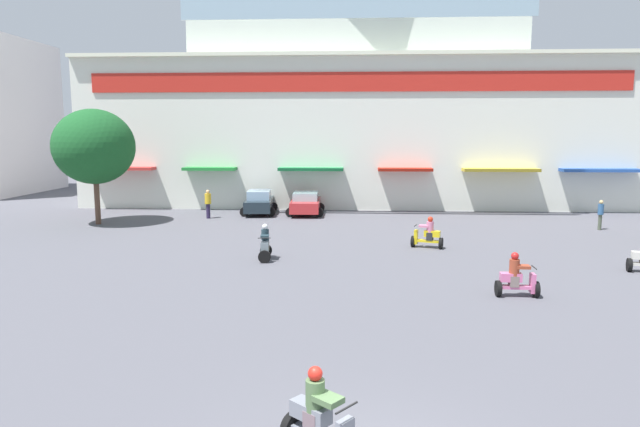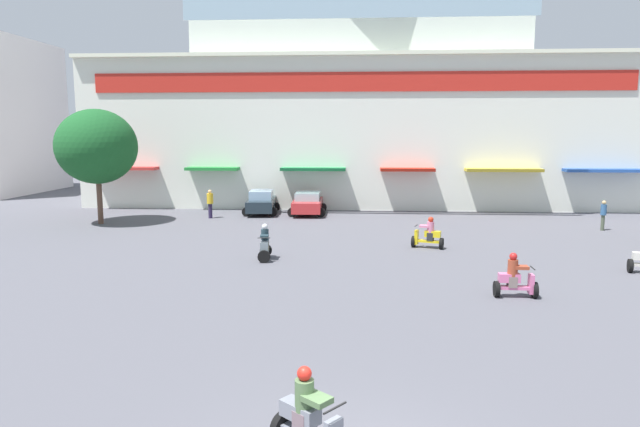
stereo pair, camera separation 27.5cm
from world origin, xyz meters
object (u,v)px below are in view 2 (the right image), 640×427
scooter_rider_2 (515,279)px  scooter_rider_3 (428,235)px  plaza_tree_0 (97,147)px  scooter_rider_6 (309,419)px  pedestrian_1 (603,213)px  parked_car_1 (308,203)px  scooter_rider_7 (265,245)px  pedestrian_0 (210,202)px  parked_car_0 (261,202)px

scooter_rider_2 → scooter_rider_3: 7.85m
plaza_tree_0 → scooter_rider_6: (14.17, -22.71, -3.85)m
scooter_rider_2 → pedestrian_1: size_ratio=0.90×
parked_car_1 → scooter_rider_3: size_ratio=2.63×
plaza_tree_0 → scooter_rider_7: plaza_tree_0 is taller
scooter_rider_3 → plaza_tree_0: bearing=162.5°
pedestrian_0 → pedestrian_1: size_ratio=1.09×
plaza_tree_0 → pedestrian_0: bearing=23.4°
parked_car_1 → pedestrian_0: 6.23m
parked_car_0 → scooter_rider_3: size_ratio=2.66×
parked_car_1 → pedestrian_0: pedestrian_0 is taller
scooter_rider_3 → scooter_rider_7: bearing=-158.7°
scooter_rider_6 → pedestrian_0: size_ratio=0.85×
scooter_rider_7 → scooter_rider_2: bearing=-28.5°
plaza_tree_0 → pedestrian_1: size_ratio=4.04×
pedestrian_1 → scooter_rider_7: bearing=-154.6°
parked_car_1 → scooter_rider_7: size_ratio=2.66×
parked_car_0 → scooter_rider_2: bearing=-57.7°
parked_car_1 → scooter_rider_2: (8.32, -17.90, -0.14)m
plaza_tree_0 → parked_car_0: 10.49m
scooter_rider_2 → scooter_rider_7: scooter_rider_7 is taller
scooter_rider_6 → pedestrian_0: (-8.35, 25.23, 0.39)m
plaza_tree_0 → scooter_rider_3: bearing=-17.5°
scooter_rider_7 → pedestrian_1: size_ratio=0.92×
scooter_rider_6 → plaza_tree_0: bearing=122.0°
scooter_rider_3 → pedestrian_0: (-12.37, 8.26, 0.40)m
parked_car_0 → parked_car_1: 3.04m
scooter_rider_7 → parked_car_1: bearing=87.2°
scooter_rider_6 → scooter_rider_2: bearing=57.9°
plaza_tree_0 → scooter_rider_7: 14.49m
parked_car_1 → pedestrian_1: pedestrian_1 is taller
scooter_rider_2 → scooter_rider_7: 10.19m
pedestrian_1 → parked_car_0: bearing=165.7°
plaza_tree_0 → pedestrian_0: (5.83, 2.53, -3.46)m
scooter_rider_3 → pedestrian_1: size_ratio=0.93×
scooter_rider_7 → pedestrian_1: 18.99m
pedestrian_0 → pedestrian_1: 22.59m
pedestrian_0 → plaza_tree_0: bearing=-156.6°
scooter_rider_7 → scooter_rider_3: bearing=21.3°
plaza_tree_0 → parked_car_0: bearing=28.0°
scooter_rider_3 → scooter_rider_2: bearing=-76.5°
pedestrian_1 → scooter_rider_6: bearing=-122.2°
parked_car_0 → scooter_rider_6: 27.87m
parked_car_1 → pedestrian_1: size_ratio=2.43×
pedestrian_0 → pedestrian_1: pedestrian_0 is taller
scooter_rider_6 → parked_car_1: bearing=95.2°
parked_car_0 → pedestrian_1: pedestrian_1 is taller
parked_car_1 → scooter_rider_6: (2.46, -27.24, -0.11)m
parked_car_1 → scooter_rider_7: 13.06m
parked_car_0 → pedestrian_0: (-2.85, -2.08, 0.24)m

